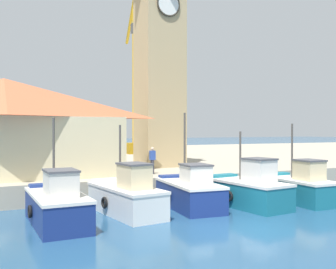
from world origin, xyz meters
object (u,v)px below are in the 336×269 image
(dock_worker_near_tower, at_px, (152,160))
(dock_worker_along_quay, at_px, (105,162))
(fishing_boat_left_inner, at_px, (189,192))
(fishing_boat_mid_left, at_px, (249,190))
(fishing_boat_center, at_px, (300,187))
(clock_tower, at_px, (159,53))
(fishing_boat_left_outer, at_px, (126,196))
(warehouse_left, at_px, (4,127))
(fishing_boat_far_left, at_px, (57,205))
(port_crane_near, at_px, (135,97))

(dock_worker_near_tower, bearing_deg, dock_worker_along_quay, -174.03)
(fishing_boat_left_inner, xyz_separation_m, fishing_boat_mid_left, (2.77, -0.98, 0.05))
(fishing_boat_center, relative_size, clock_tower, 0.25)
(fishing_boat_left_outer, xyz_separation_m, fishing_boat_center, (9.11, -1.08, -0.01))
(fishing_boat_left_outer, xyz_separation_m, clock_tower, (5.80, 9.59, 8.59))
(fishing_boat_mid_left, bearing_deg, warehouse_left, 143.74)
(fishing_boat_left_outer, height_order, dock_worker_near_tower, fishing_boat_left_outer)
(fishing_boat_far_left, bearing_deg, fishing_boat_mid_left, -1.42)
(fishing_boat_left_outer, relative_size, dock_worker_near_tower, 3.05)
(fishing_boat_far_left, height_order, fishing_boat_center, fishing_boat_far_left)
(fishing_boat_far_left, relative_size, dock_worker_near_tower, 3.01)
(fishing_boat_mid_left, xyz_separation_m, fishing_boat_center, (3.13, -0.13, -0.04))
(fishing_boat_mid_left, xyz_separation_m, warehouse_left, (-10.77, 7.90, 3.13))
(fishing_boat_center, height_order, port_crane_near, port_crane_near)
(fishing_boat_left_outer, distance_m, fishing_boat_center, 9.17)
(fishing_boat_center, height_order, dock_worker_along_quay, fishing_boat_center)
(fishing_boat_left_outer, xyz_separation_m, port_crane_near, (9.31, 24.55, 6.62))
(fishing_boat_center, distance_m, dock_worker_along_quay, 10.59)
(fishing_boat_left_inner, bearing_deg, warehouse_left, 139.13)
(fishing_boat_far_left, bearing_deg, fishing_boat_center, -1.68)
(clock_tower, height_order, warehouse_left, clock_tower)
(clock_tower, height_order, dock_worker_along_quay, clock_tower)
(port_crane_near, height_order, dock_worker_near_tower, port_crane_near)
(fishing_boat_center, relative_size, warehouse_left, 0.33)
(fishing_boat_far_left, bearing_deg, fishing_boat_left_outer, 12.84)
(fishing_boat_mid_left, height_order, dock_worker_along_quay, fishing_boat_mid_left)
(fishing_boat_mid_left, xyz_separation_m, dock_worker_along_quay, (-5.63, 5.69, 1.14))
(warehouse_left, distance_m, port_crane_near, 22.81)
(fishing_boat_far_left, height_order, fishing_boat_left_outer, fishing_boat_far_left)
(dock_worker_near_tower, bearing_deg, fishing_boat_left_inner, -91.68)
(fishing_boat_mid_left, relative_size, dock_worker_near_tower, 2.84)
(fishing_boat_left_outer, height_order, fishing_boat_mid_left, fishing_boat_left_outer)
(fishing_boat_center, xyz_separation_m, dock_worker_along_quay, (-8.76, 5.82, 1.18))
(fishing_boat_far_left, xyz_separation_m, dock_worker_near_tower, (6.51, 5.78, 1.18))
(fishing_boat_left_inner, relative_size, fishing_boat_center, 1.09)
(dock_worker_near_tower, relative_size, dock_worker_along_quay, 1.00)
(dock_worker_near_tower, xyz_separation_m, dock_worker_along_quay, (-3.01, -0.31, 0.00))
(fishing_boat_left_inner, bearing_deg, port_crane_near, 76.03)
(dock_worker_near_tower, bearing_deg, port_crane_near, 73.02)
(fishing_boat_far_left, xyz_separation_m, fishing_boat_center, (12.27, -0.36, -0.00))
(dock_worker_near_tower, distance_m, dock_worker_along_quay, 3.03)
(fishing_boat_left_outer, distance_m, dock_worker_along_quay, 4.90)
(fishing_boat_far_left, xyz_separation_m, dock_worker_along_quay, (3.50, 5.46, 1.18))
(fishing_boat_left_outer, xyz_separation_m, dock_worker_near_tower, (3.36, 5.06, 1.17))
(port_crane_near, distance_m, dock_worker_near_tower, 21.09)
(fishing_boat_left_outer, relative_size, fishing_boat_mid_left, 1.07)
(fishing_boat_mid_left, bearing_deg, clock_tower, 90.97)
(fishing_boat_left_outer, bearing_deg, dock_worker_along_quay, 85.80)
(clock_tower, bearing_deg, fishing_boat_far_left, -130.99)
(fishing_boat_far_left, bearing_deg, warehouse_left, 102.02)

